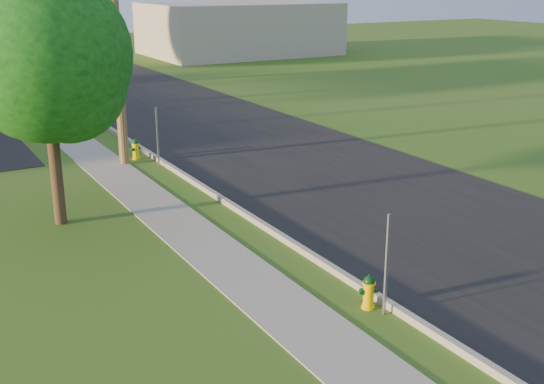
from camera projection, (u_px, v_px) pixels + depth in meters
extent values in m
cube|color=black|center=(374.00, 196.00, 19.56)|extent=(8.00, 120.00, 0.02)
cube|color=gray|center=(251.00, 217.00, 17.65)|extent=(0.15, 120.00, 0.15)
cube|color=gray|center=(188.00, 232.00, 16.85)|extent=(1.50, 120.00, 0.03)
cylinder|color=brown|center=(114.00, 14.00, 21.46)|extent=(0.32, 0.32, 9.80)
cylinder|color=brown|center=(13.00, 1.00, 36.41)|extent=(0.49, 0.32, 9.50)
cube|color=gray|center=(387.00, 266.00, 12.45)|extent=(0.05, 0.04, 2.00)
cube|color=gray|center=(158.00, 138.00, 22.22)|extent=(0.05, 0.04, 2.00)
cube|color=gray|center=(66.00, 87.00, 32.32)|extent=(0.05, 0.04, 2.00)
cube|color=#9E9688|center=(239.00, 29.00, 54.29)|extent=(14.00, 10.00, 4.00)
cylinder|color=#332116|center=(55.00, 162.00, 16.97)|extent=(0.30, 0.30, 3.26)
sphere|color=#0C4310|center=(45.00, 56.00, 16.18)|extent=(4.17, 4.17, 4.17)
sphere|color=#0C4310|center=(67.00, 84.00, 16.32)|extent=(2.86, 2.86, 2.86)
cylinder|color=#DFB600|center=(368.00, 307.00, 13.01)|extent=(0.26, 0.26, 0.06)
cylinder|color=#DFB600|center=(368.00, 295.00, 12.93)|extent=(0.20, 0.20, 0.56)
cylinder|color=#DFB600|center=(369.00, 283.00, 12.86)|extent=(0.26, 0.26, 0.04)
sphere|color=black|center=(369.00, 281.00, 12.84)|extent=(0.21, 0.21, 0.21)
cylinder|color=black|center=(369.00, 276.00, 12.81)|extent=(0.05, 0.05, 0.06)
cylinder|color=black|center=(370.00, 294.00, 12.78)|extent=(0.14, 0.14, 0.10)
cylinder|color=black|center=(362.00, 292.00, 12.89)|extent=(0.12, 0.11, 0.08)
cylinder|color=black|center=(375.00, 291.00, 12.92)|extent=(0.12, 0.11, 0.08)
cylinder|color=#FFE106|center=(136.00, 158.00, 23.51)|extent=(0.27, 0.27, 0.06)
cylinder|color=#FFE106|center=(136.00, 151.00, 23.43)|extent=(0.22, 0.22, 0.59)
cylinder|color=#FFE106|center=(135.00, 144.00, 23.35)|extent=(0.27, 0.27, 0.04)
sphere|color=#0D3817|center=(135.00, 143.00, 23.34)|extent=(0.23, 0.23, 0.23)
cylinder|color=#0D3817|center=(135.00, 139.00, 23.30)|extent=(0.05, 0.05, 0.06)
cylinder|color=#0D3817|center=(138.00, 149.00, 23.32)|extent=(0.14, 0.15, 0.11)
cylinder|color=#0D3817|center=(132.00, 149.00, 23.31)|extent=(0.12, 0.11, 0.09)
cylinder|color=#0D3817|center=(139.00, 148.00, 23.50)|extent=(0.12, 0.11, 0.09)
cylinder|color=#E8CB00|center=(76.00, 117.00, 30.32)|extent=(0.29, 0.29, 0.06)
cylinder|color=#E8CB00|center=(76.00, 111.00, 30.24)|extent=(0.22, 0.22, 0.61)
cylinder|color=#E8CB00|center=(75.00, 105.00, 30.16)|extent=(0.29, 0.29, 0.04)
sphere|color=#053616|center=(75.00, 104.00, 30.15)|extent=(0.23, 0.23, 0.23)
cylinder|color=#053616|center=(75.00, 102.00, 30.11)|extent=(0.05, 0.05, 0.06)
cylinder|color=#053616|center=(76.00, 110.00, 30.08)|extent=(0.13, 0.14, 0.11)
cylinder|color=#053616|center=(72.00, 109.00, 30.17)|extent=(0.12, 0.11, 0.09)
cylinder|color=#053616|center=(79.00, 109.00, 30.26)|extent=(0.12, 0.11, 0.09)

